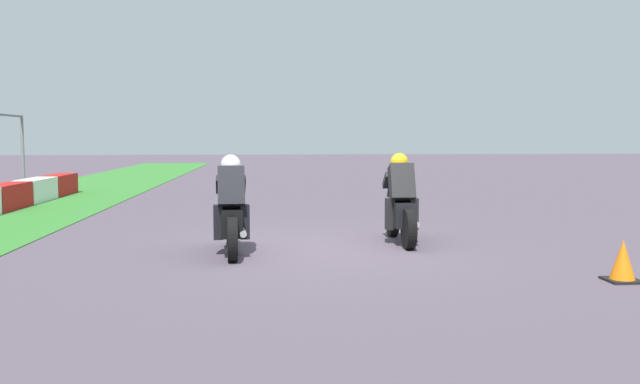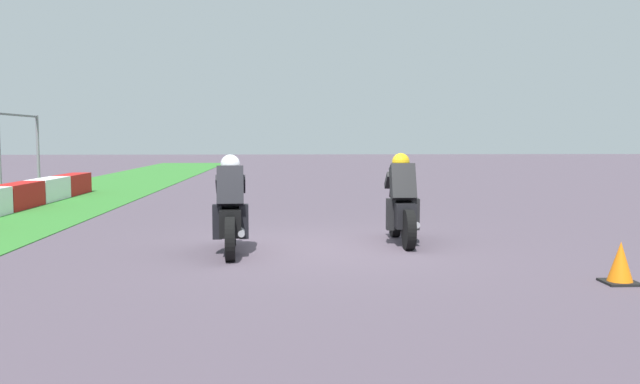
# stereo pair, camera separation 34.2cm
# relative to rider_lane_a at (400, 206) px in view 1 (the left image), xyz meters

# --- Properties ---
(ground_plane) EXTENTS (120.00, 120.00, 0.00)m
(ground_plane) POSITION_rel_rider_lane_a_xyz_m (-0.44, 1.34, -0.62)
(ground_plane) COLOR #514552
(rider_lane_a) EXTENTS (2.04, 0.54, 1.51)m
(rider_lane_a) POSITION_rel_rider_lane_a_xyz_m (0.00, 0.00, 0.00)
(rider_lane_a) COLOR black
(rider_lane_a) RESTS_ON ground_plane
(rider_lane_b) EXTENTS (2.04, 0.55, 1.51)m
(rider_lane_b) POSITION_rel_rider_lane_a_xyz_m (-0.83, 2.78, 0.00)
(rider_lane_b) COLOR black
(rider_lane_b) RESTS_ON ground_plane
(traffic_cone) EXTENTS (0.40, 0.40, 0.52)m
(traffic_cone) POSITION_rel_rider_lane_a_xyz_m (-3.22, -2.12, -0.39)
(traffic_cone) COLOR black
(traffic_cone) RESTS_ON ground_plane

